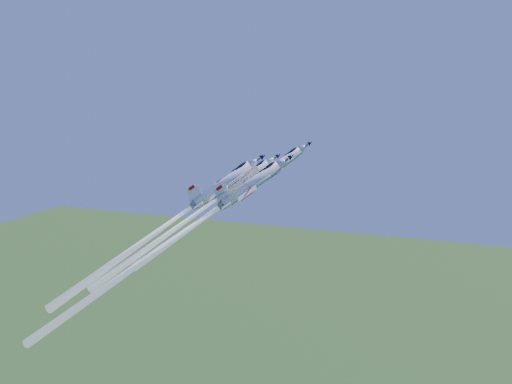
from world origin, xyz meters
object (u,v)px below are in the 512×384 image
(jet_right, at_px, (162,248))
(jet_lead, at_px, (226,202))
(jet_left, at_px, (188,220))
(jet_slot, at_px, (160,230))

(jet_right, bearing_deg, jet_lead, 116.02)
(jet_left, xyz_separation_m, jet_right, (-0.42, -9.53, -3.19))
(jet_lead, height_order, jet_left, jet_lead)
(jet_left, distance_m, jet_right, 10.06)
(jet_lead, bearing_deg, jet_slot, -83.67)
(jet_slot, bearing_deg, jet_left, 130.54)
(jet_slot, bearing_deg, jet_lead, 96.33)
(jet_lead, xyz_separation_m, jet_slot, (-11.11, -6.22, -4.94))
(jet_lead, xyz_separation_m, jet_right, (-8.57, -9.84, -7.23))
(jet_right, bearing_deg, jet_left, 154.57)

